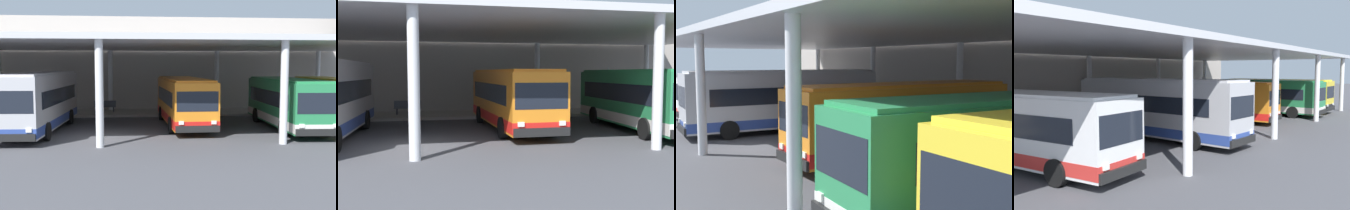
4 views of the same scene
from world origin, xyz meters
The scene contains 10 objects.
ground_plane centered at (0.00, 0.00, 0.00)m, with size 200.00×200.00×0.00m, color #47474C.
platform_kerb centered at (0.00, 11.75, 0.09)m, with size 42.00×4.50×0.18m, color gray.
station_building_facade centered at (0.00, 15.00, 4.11)m, with size 48.00×1.60×8.22m, color #ADA399.
canopy_shelter centered at (0.00, 5.50, 5.29)m, with size 40.00×17.00×5.55m.
bus_nearest_bay centered at (-12.03, 3.80, 1.66)m, with size 3.23×10.68×3.17m.
bus_second_bay centered at (-3.93, 3.15, 1.84)m, with size 3.21×11.46×3.57m.
bus_middle_bay centered at (5.10, 4.61, 1.66)m, with size 2.81×10.56×3.17m.
bus_far_bay centered at (11.50, 2.82, 1.66)m, with size 3.13×10.65×3.17m.
bench_waiting centered at (-0.43, 11.82, 0.66)m, with size 1.80×0.45×0.92m.
trash_bin centered at (-3.55, 11.81, 0.68)m, with size 0.52×0.52×0.98m.
Camera 3 is at (18.88, -7.11, 4.09)m, focal length 45.59 mm.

